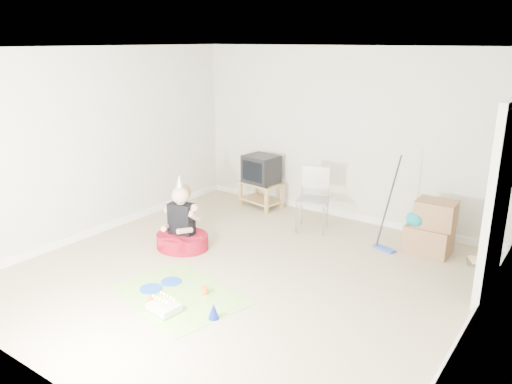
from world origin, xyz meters
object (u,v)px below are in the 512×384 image
Objects in this scene: crt_tv at (261,169)px; seated_woman at (182,232)px; tv_stand at (261,192)px; birthday_cake at (164,308)px; folding_chair at (313,200)px; cardboard_boxes at (431,228)px.

seated_woman reaches higher than crt_tv.
seated_woman is at bearing -86.36° from tv_stand.
birthday_cake is (1.11, -3.34, -0.61)m from crt_tv.
folding_chair is 1.34× the size of cardboard_boxes.
crt_tv reaches higher than cardboard_boxes.
tv_stand is 1.31m from folding_chair.
tv_stand is 1.41× the size of crt_tv.
birthday_cake is at bearing -71.57° from tv_stand.
cardboard_boxes is (2.86, -0.26, 0.09)m from tv_stand.
seated_woman reaches higher than birthday_cake.
seated_woman is at bearing -147.10° from cardboard_boxes.
crt_tv is 1.60× the size of birthday_cake.
folding_chair is at bearing 87.94° from birthday_cake.
birthday_cake is at bearing -119.61° from cardboard_boxes.
crt_tv reaches higher than tv_stand.
tv_stand is at bearing -37.63° from crt_tv.
seated_woman is (-2.73, -1.77, -0.12)m from cardboard_boxes.
cardboard_boxes is at bearing -5.20° from tv_stand.
tv_stand is 3.53m from birthday_cake.
crt_tv is at bearing 135.00° from tv_stand.
cardboard_boxes is 3.55m from birthday_cake.
crt_tv is 0.51× the size of seated_woman.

